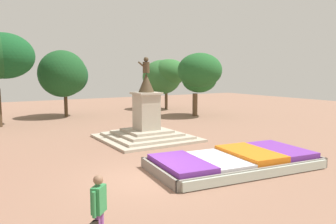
{
  "coord_description": "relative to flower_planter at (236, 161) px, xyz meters",
  "views": [
    {
      "loc": [
        -5.57,
        -10.53,
        3.99
      ],
      "look_at": [
        2.79,
        3.1,
        2.05
      ],
      "focal_mm": 35.0,
      "sensor_mm": 36.0,
      "label": 1
    }
  ],
  "objects": [
    {
      "name": "park_tree_far_right",
      "position": [
        -1.96,
        19.95,
        3.52
      ],
      "size": [
        4.53,
        4.64,
        5.92
      ],
      "color": "#4C3823",
      "rests_on": "ground_plane"
    },
    {
      "name": "park_tree_street_side",
      "position": [
        8.84,
        20.45,
        3.45
      ],
      "size": [
        4.29,
        4.75,
        5.39
      ],
      "color": "brown",
      "rests_on": "ground_plane"
    },
    {
      "name": "flower_planter",
      "position": [
        0.0,
        0.0,
        0.0
      ],
      "size": [
        7.41,
        4.28,
        0.64
      ],
      "color": "#38281C",
      "rests_on": "ground_plane"
    },
    {
      "name": "park_tree_behind_statue",
      "position": [
        8.62,
        14.04,
        3.59
      ],
      "size": [
        4.09,
        4.31,
        5.72
      ],
      "color": "brown",
      "rests_on": "ground_plane"
    },
    {
      "name": "ground_plane",
      "position": [
        -3.88,
        0.61,
        -0.28
      ],
      "size": [
        76.39,
        76.39,
        0.0
      ],
      "primitive_type": "plane",
      "color": "#8C6651"
    },
    {
      "name": "pedestrian_with_handbag",
      "position": [
        -7.12,
        -3.15,
        0.7
      ],
      "size": [
        0.57,
        0.57,
        1.73
      ],
      "color": "#8C4C99",
      "rests_on": "ground_plane"
    },
    {
      "name": "statue_monument",
      "position": [
        -0.45,
        7.2,
        0.58
      ],
      "size": [
        5.2,
        5.2,
        4.88
      ],
      "color": "#B1A692",
      "rests_on": "ground_plane"
    }
  ]
}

